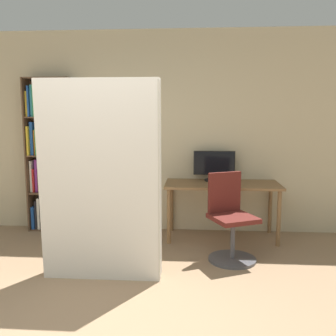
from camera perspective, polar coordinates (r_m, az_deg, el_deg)
The scene contains 6 objects.
wall_back at distance 5.16m, azimuth -5.77°, elevation 5.45°, with size 8.00×0.06×2.70m.
desk at distance 4.83m, azimuth 8.26°, elevation -3.32°, with size 1.45×0.65×0.72m.
monitor at distance 4.95m, azimuth 7.05°, elevation 0.36°, with size 0.54×0.25×0.40m.
office_chair at distance 4.20m, azimuth 9.49°, elevation -8.50°, with size 0.59×0.59×0.95m.
bookshelf at distance 5.39m, azimuth -18.07°, elevation 1.17°, with size 0.62×0.25×2.07m.
mattress_near at distance 3.62m, azimuth -10.13°, elevation -1.95°, with size 1.14×0.27×1.92m.
Camera 1 is at (0.89, -2.13, 1.58)m, focal length 40.00 mm.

